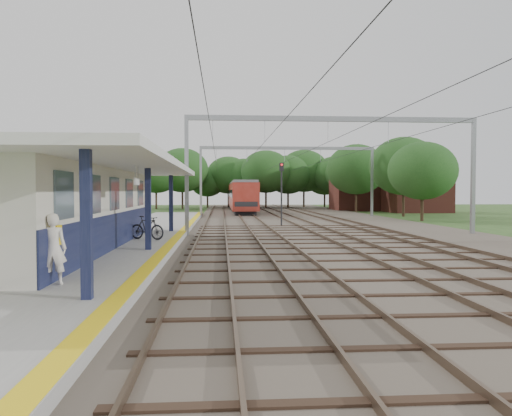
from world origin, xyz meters
name	(u,v)px	position (x,y,z in m)	size (l,w,h in m)	color
ground	(329,285)	(0.00, 0.00, 0.00)	(160.00, 160.00, 0.00)	#2D4C1E
ballast_bed	(300,220)	(4.00, 30.00, 0.05)	(18.00, 90.00, 0.10)	#473D33
platform	(140,236)	(-7.50, 14.00, 0.17)	(5.00, 52.00, 0.35)	gray
yellow_stripe	(181,232)	(-5.25, 14.00, 0.35)	(0.45, 52.00, 0.01)	yellow
station_building	(78,206)	(-8.88, 7.00, 2.04)	(3.41, 18.00, 3.40)	beige
canopy	(99,166)	(-7.77, 6.00, 3.64)	(6.40, 20.00, 3.44)	#121739
rail_tracks	(272,219)	(1.50, 30.00, 0.18)	(11.80, 88.00, 0.15)	brown
catenary_system	(302,155)	(3.39, 25.28, 5.51)	(17.22, 88.00, 7.00)	gray
tree_band	(269,175)	(3.84, 57.12, 4.92)	(31.72, 30.88, 8.82)	#382619
house_near	(417,188)	(21.00, 46.00, 2.99)	(7.00, 6.12, 7.89)	brown
house_far	(363,186)	(16.00, 52.00, 3.23)	(8.00, 6.12, 8.66)	brown
person	(53,249)	(-7.17, -1.28, 1.24)	(0.65, 0.42, 1.77)	silver
bicycle	(147,228)	(-6.54, 10.02, 0.91)	(0.53, 1.87, 1.12)	black
train	(240,195)	(-0.50, 53.84, 2.06)	(2.79, 34.79, 3.68)	black
signal_post	(281,186)	(1.35, 22.19, 3.04)	(0.34, 0.29, 4.69)	black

